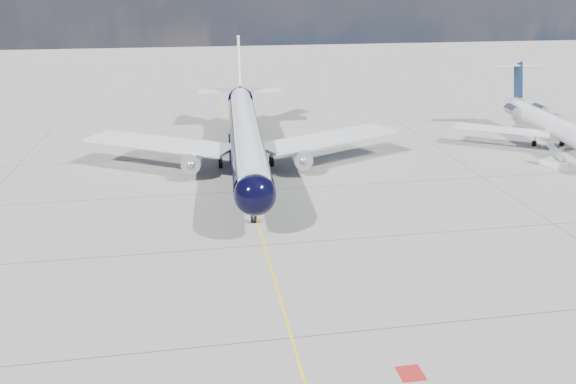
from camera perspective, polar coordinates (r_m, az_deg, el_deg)
name	(u,v)px	position (r m, az deg, el deg)	size (l,w,h in m)	color
ground	(244,178)	(71.73, -4.44, 1.48)	(320.00, 320.00, 0.00)	#99978E
taxiway_centerline	(248,191)	(67.03, -4.04, 0.11)	(0.16, 160.00, 0.01)	yellow
red_marking	(411,373)	(38.21, 12.37, -17.55)	(1.60, 1.60, 0.01)	maroon
main_airliner	(245,132)	(74.96, -4.35, 6.10)	(43.35, 52.84, 15.26)	black
regional_jet	(548,122)	(94.34, 24.89, 6.47)	(28.30, 32.71, 11.08)	silver
boarding_stair	(555,162)	(84.07, 25.46, 2.78)	(3.00, 3.35, 3.07)	silver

